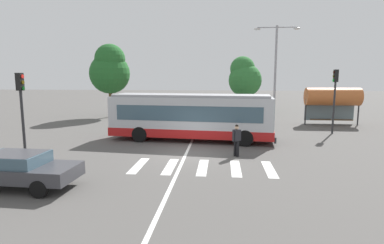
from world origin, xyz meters
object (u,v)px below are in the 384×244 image
(foreground_sedan, at_px, (17,168))
(twin_arm_street_lamp, at_px, (276,64))
(parked_car_silver, at_px, (212,112))
(background_tree_right, at_px, (244,77))
(traffic_light_far_corner, at_px, (335,91))
(city_transit_bus, at_px, (191,117))
(traffic_light_near_corner, at_px, (21,101))
(parked_car_black, at_px, (187,112))
(bus_stop_shelter, at_px, (333,97))
(parked_car_red, at_px, (160,111))
(background_tree_left, at_px, (110,69))
(pedestrian_crossing_street, at_px, (237,138))

(foreground_sedan, xyz_separation_m, twin_arm_street_lamp, (12.41, 17.73, 4.53))
(parked_car_silver, xyz_separation_m, background_tree_right, (3.63, 7.80, 3.40))
(background_tree_right, bearing_deg, parked_car_silver, -114.99)
(traffic_light_far_corner, distance_m, background_tree_right, 15.90)
(city_transit_bus, distance_m, traffic_light_near_corner, 9.88)
(parked_car_black, bearing_deg, twin_arm_street_lamp, -13.74)
(traffic_light_far_corner, bearing_deg, parked_car_silver, 142.36)
(parked_car_black, bearing_deg, traffic_light_near_corner, -114.10)
(traffic_light_far_corner, xyz_separation_m, bus_stop_shelter, (1.38, 4.41, -0.75))
(parked_car_red, relative_size, bus_stop_shelter, 0.99)
(city_transit_bus, bearing_deg, parked_car_red, 111.74)
(background_tree_left, bearing_deg, traffic_light_near_corner, -85.84)
(parked_car_silver, bearing_deg, traffic_light_near_corner, -120.91)
(traffic_light_near_corner, bearing_deg, pedestrian_crossing_street, 5.97)
(parked_car_silver, bearing_deg, city_transit_bus, -95.83)
(pedestrian_crossing_street, height_order, bus_stop_shelter, bus_stop_shelter)
(twin_arm_street_lamp, relative_size, background_tree_right, 1.29)
(twin_arm_street_lamp, bearing_deg, parked_car_silver, 157.44)
(twin_arm_street_lamp, height_order, background_tree_left, twin_arm_street_lamp)
(city_transit_bus, xyz_separation_m, background_tree_left, (-9.50, 11.11, 3.35))
(bus_stop_shelter, bearing_deg, parked_car_silver, 165.82)
(parked_car_red, xyz_separation_m, traffic_light_far_corner, (14.55, -7.33, 2.40))
(traffic_light_far_corner, distance_m, background_tree_left, 21.25)
(pedestrian_crossing_street, height_order, twin_arm_street_lamp, twin_arm_street_lamp)
(foreground_sedan, bearing_deg, bus_stop_shelter, 45.09)
(bus_stop_shelter, bearing_deg, twin_arm_street_lamp, 176.16)
(twin_arm_street_lamp, bearing_deg, pedestrian_crossing_street, -107.72)
(parked_car_silver, bearing_deg, bus_stop_shelter, -14.18)
(traffic_light_near_corner, xyz_separation_m, twin_arm_street_lamp, (15.01, 13.35, 2.33))
(city_transit_bus, height_order, traffic_light_far_corner, traffic_light_far_corner)
(parked_car_red, relative_size, parked_car_black, 1.00)
(background_tree_left, bearing_deg, parked_car_red, -3.59)
(twin_arm_street_lamp, bearing_deg, background_tree_right, 101.11)
(parked_car_silver, distance_m, twin_arm_street_lamp, 7.59)
(parked_car_black, height_order, background_tree_left, background_tree_left)
(parked_car_black, height_order, background_tree_right, background_tree_right)
(city_transit_bus, xyz_separation_m, parked_car_red, (-4.30, 10.78, -0.82))
(pedestrian_crossing_street, xyz_separation_m, bus_stop_shelter, (8.82, 11.85, 1.45))
(city_transit_bus, relative_size, pedestrian_crossing_street, 6.36)
(city_transit_bus, bearing_deg, twin_arm_street_lamp, 50.73)
(traffic_light_near_corner, bearing_deg, parked_car_silver, 59.09)
(parked_car_red, xyz_separation_m, bus_stop_shelter, (15.93, -2.92, 1.65))
(parked_car_red, distance_m, traffic_light_near_corner, 16.58)
(city_transit_bus, xyz_separation_m, pedestrian_crossing_street, (2.81, -3.99, -0.62))
(foreground_sedan, height_order, parked_car_red, same)
(pedestrian_crossing_street, distance_m, traffic_light_near_corner, 11.36)
(parked_car_silver, height_order, traffic_light_near_corner, traffic_light_near_corner)
(city_transit_bus, bearing_deg, parked_car_black, 98.11)
(traffic_light_near_corner, xyz_separation_m, background_tree_right, (13.02, 23.48, 1.20))
(parked_car_red, relative_size, traffic_light_near_corner, 1.03)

